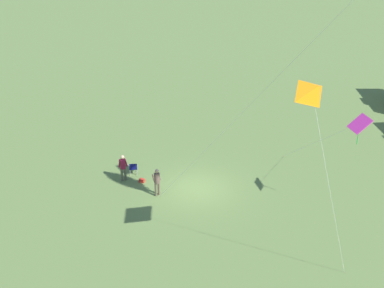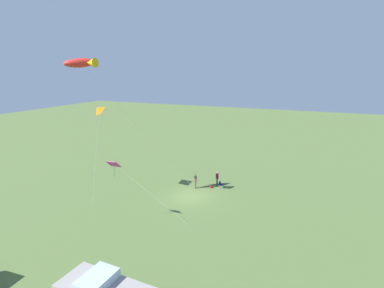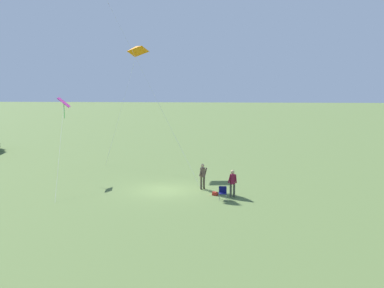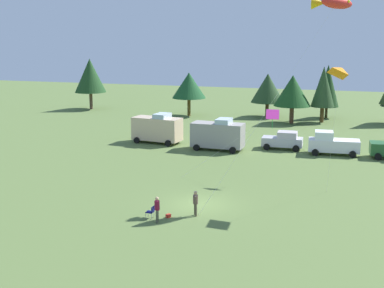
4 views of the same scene
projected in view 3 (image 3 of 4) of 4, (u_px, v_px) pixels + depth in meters
ground_plane at (166, 190)px, 35.66m from camera, size 160.00×160.00×0.00m
person_kite_flyer at (203, 174)px, 35.82m from camera, size 0.49×0.58×1.74m
folding_chair at (223, 192)px, 33.19m from camera, size 0.49×0.49×0.82m
person_spectator at (233, 181)px, 33.73m from camera, size 0.38×0.58×1.74m
backpack_on_grass at (215, 194)px, 34.29m from camera, size 0.35×0.39×0.22m
kite_diamond_rainbow at (64, 104)px, 38.92m from camera, size 8.01×1.82×5.91m
kite_delta_orange at (136, 50)px, 43.54m from camera, size 1.88×3.54×10.00m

